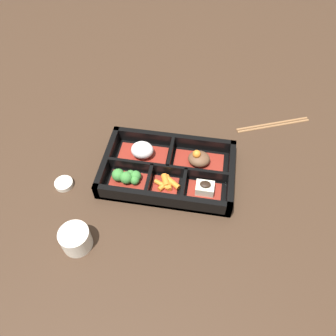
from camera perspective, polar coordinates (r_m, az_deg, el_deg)
ground_plane at (r=0.82m, az=-0.00°, el=-1.08°), size 3.00×3.00×0.00m
bento_base at (r=0.82m, az=-0.00°, el=-0.87°), size 0.32×0.20×0.01m
bento_rim at (r=0.80m, az=-0.01°, el=-0.26°), size 0.32×0.20×0.05m
bowl_rice at (r=0.83m, az=-4.48°, el=2.83°), size 0.12×0.07×0.05m
bowl_stew at (r=0.82m, az=5.36°, el=1.40°), size 0.12×0.07×0.05m
bowl_greens at (r=0.79m, az=-7.10°, el=-1.64°), size 0.09×0.06×0.04m
bowl_carrots at (r=0.78m, az=-0.17°, el=-2.80°), size 0.07×0.06×0.02m
bowl_tofu at (r=0.77m, az=6.39°, el=-3.69°), size 0.08×0.06×0.04m
tea_cup at (r=0.73m, az=-15.81°, el=-11.74°), size 0.06×0.06×0.05m
chopsticks at (r=0.98m, az=17.82°, el=7.30°), size 0.21×0.10×0.01m
sauce_dish at (r=0.84m, az=-17.67°, el=-2.61°), size 0.04×0.04×0.01m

